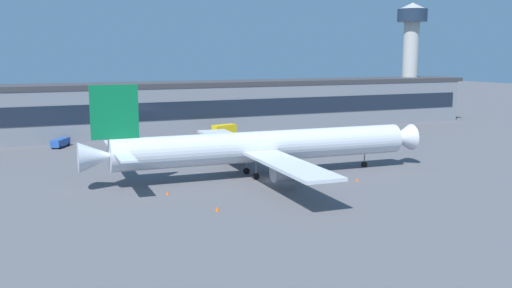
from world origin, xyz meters
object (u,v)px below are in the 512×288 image
airliner (260,147)px  traffic_cone_0 (357,180)px  belt_loader (61,142)px  traffic_cone_1 (168,193)px  stair_truck (224,131)px  control_tower (411,48)px  traffic_cone_2 (217,208)px

airliner → traffic_cone_0: (13.05, -10.34, -4.89)m
belt_loader → traffic_cone_0: (42.02, -57.05, -0.85)m
airliner → traffic_cone_1: 19.96m
traffic_cone_0 → stair_truck: bearing=93.6°
airliner → control_tower: 102.16m
airliner → traffic_cone_1: airliner is taller
control_tower → traffic_cone_1: bearing=-145.7°
traffic_cone_1 → traffic_cone_2: size_ratio=0.87×
control_tower → traffic_cone_2: bearing=-140.3°
belt_loader → traffic_cone_1: bearing=-78.6°
stair_truck → traffic_cone_2: stair_truck is taller
control_tower → stair_truck: (-70.71, -16.92, -20.91)m
stair_truck → traffic_cone_2: 66.24m
stair_truck → belt_loader: (-38.58, 3.02, -0.83)m
belt_loader → traffic_cone_1: (10.75, -53.24, -0.84)m
airliner → traffic_cone_0: bearing=-38.4°
traffic_cone_0 → traffic_cone_1: (-31.27, 3.81, 0.01)m
airliner → control_tower: control_tower is taller
traffic_cone_2 → control_tower: bearing=39.7°
control_tower → belt_loader: (-109.29, -13.90, -21.73)m
airliner → stair_truck: 44.85m
control_tower → traffic_cone_1: control_tower is taller
belt_loader → traffic_cone_1: 54.32m
stair_truck → belt_loader: size_ratio=0.97×
airliner → belt_loader: airliner is taller
traffic_cone_0 → traffic_cone_2: traffic_cone_2 is taller
control_tower → traffic_cone_1: (-98.54, -67.14, -22.57)m
stair_truck → traffic_cone_1: (-27.83, -50.22, -1.66)m
traffic_cone_1 → airliner: bearing=19.7°
airliner → belt_loader: (-28.97, 46.71, -4.04)m
traffic_cone_2 → traffic_cone_1: bearing=108.2°
stair_truck → traffic_cone_2: size_ratio=8.90×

